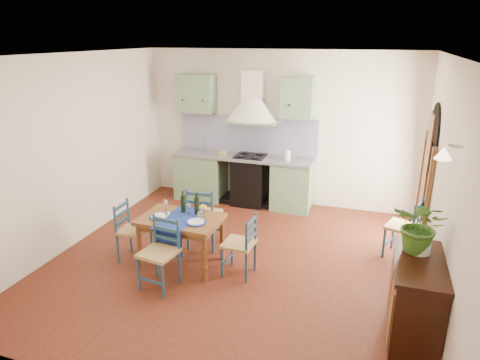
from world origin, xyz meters
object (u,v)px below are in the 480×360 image
object	(u,v)px
dining_table	(181,223)
sideboard	(415,298)
potted_plant	(421,226)
chair_near	(160,253)

from	to	relation	value
dining_table	sideboard	size ratio (longest dim) A/B	1.05
dining_table	potted_plant	world-z (taller)	potted_plant
dining_table	chair_near	distance (m)	0.60
dining_table	chair_near	xyz separation A→B (m)	(-0.01, -0.59, -0.15)
sideboard	potted_plant	size ratio (longest dim) A/B	1.84
sideboard	potted_plant	xyz separation A→B (m)	(-0.02, 0.20, 0.71)
chair_near	sideboard	distance (m)	2.95
chair_near	potted_plant	distance (m)	3.02
chair_near	potted_plant	xyz separation A→B (m)	(2.93, 0.08, 0.75)
chair_near	potted_plant	size ratio (longest dim) A/B	1.58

